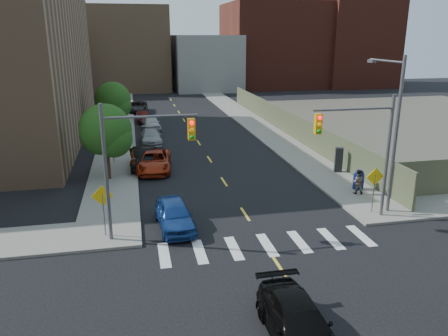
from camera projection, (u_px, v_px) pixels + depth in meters
name	position (u px, v px, depth m)	size (l,w,h in m)	color
ground	(294.00, 289.00, 17.93)	(160.00, 160.00, 0.00)	black
sidewalk_nw	(120.00, 117.00, 55.24)	(3.50, 73.00, 0.15)	gray
sidewalk_ne	(239.00, 113.00, 58.27)	(3.50, 73.00, 0.15)	gray
fence_north	(286.00, 122.00, 45.65)	(0.12, 44.00, 2.50)	#5C5E42
gravel_lot	(428.00, 123.00, 51.49)	(36.00, 42.00, 0.06)	#595447
bg_bldg_west	(38.00, 59.00, 77.39)	(14.00, 18.00, 12.00)	#592319
bg_bldg_midwest	(130.00, 49.00, 81.96)	(14.00, 16.00, 15.00)	#8C6B4C
bg_bldg_center	(205.00, 62.00, 83.56)	(12.00, 16.00, 10.00)	gray
bg_bldg_east	(272.00, 45.00, 87.30)	(18.00, 18.00, 16.00)	#592319
bg_bldg_fareast	(351.00, 40.00, 88.27)	(14.00, 16.00, 18.00)	#592319
smokestack	(371.00, 14.00, 87.60)	(1.80, 1.80, 28.00)	#8C6B4C
signal_nw	(137.00, 153.00, 21.05)	(4.59, 0.30, 7.00)	#59595E
signal_ne	(364.00, 142.00, 23.39)	(4.59, 0.30, 7.00)	#59595E
streetlight_ne	(393.00, 124.00, 24.47)	(0.25, 3.70, 9.00)	#59595E
warn_sign_nw	(103.00, 202.00, 21.90)	(1.06, 0.06, 2.83)	#59595E
warn_sign_ne	(375.00, 182.00, 24.84)	(1.06, 0.06, 2.83)	#59595E
warn_sign_midwest	(112.00, 141.00, 34.54)	(1.06, 0.06, 2.83)	#59595E
tree_west_near	(106.00, 133.00, 30.36)	(3.66, 3.64, 5.52)	#332114
tree_west_far	(113.00, 102.00, 44.41)	(3.66, 3.64, 5.52)	#332114
parked_car_blue	(174.00, 215.00, 23.44)	(1.78, 4.44, 1.51)	navy
parked_car_black	(143.00, 158.00, 34.05)	(1.65, 4.72, 1.56)	black
parked_car_red	(154.00, 161.00, 33.42)	(2.48, 5.39, 1.50)	#A22A10
parked_car_silver	(151.00, 136.00, 41.89)	(1.91, 4.69, 1.36)	#929398
parked_car_white	(151.00, 123.00, 47.96)	(1.77, 4.39, 1.50)	silver
parked_car_maroon	(143.00, 117.00, 52.19)	(1.35, 3.86, 1.27)	#3C0E0C
parked_car_grey	(138.00, 107.00, 58.85)	(2.45, 5.30, 1.47)	black
black_sedan	(298.00, 324.00, 14.64)	(1.98, 4.88, 1.41)	black
mailbox	(359.00, 180.00, 28.93)	(0.62, 0.51, 1.35)	#0E1A55
payphone	(339.00, 160.00, 32.62)	(0.55, 0.45, 1.85)	black
pedestrian_west	(133.00, 161.00, 32.18)	(0.71, 0.46, 1.94)	gray
pedestrian_east	(358.00, 182.00, 28.10)	(0.77, 0.60, 1.58)	gray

